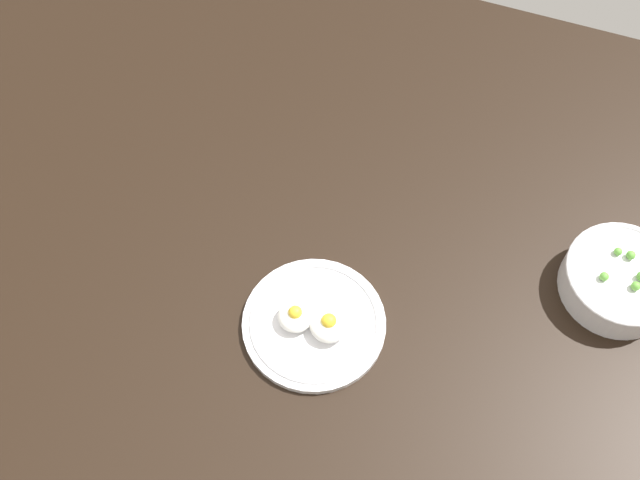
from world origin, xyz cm
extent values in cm
cube|color=black|center=(0.00, 0.00, 2.00)|extent=(154.68, 110.18, 4.00)
cylinder|color=silver|center=(-39.99, -7.49, 6.29)|extent=(15.31, 15.31, 4.58)
torus|color=silver|center=(-39.99, -7.49, 8.58)|extent=(15.50, 15.50, 0.80)
sphere|color=#599E38|center=(-37.41, -5.69, 9.19)|extent=(1.22, 1.22, 1.22)
sphere|color=#599E38|center=(-40.18, -10.06, 9.20)|extent=(1.24, 1.24, 1.24)
sphere|color=#599E38|center=(-38.52, -10.09, 9.13)|extent=(1.10, 1.10, 1.10)
sphere|color=#599E38|center=(-41.48, -5.66, 9.21)|extent=(1.25, 1.25, 1.25)
cylinder|color=silver|center=(-3.31, 11.55, 4.52)|extent=(19.09, 19.09, 1.05)
torus|color=#B7B7BC|center=(-3.31, 11.55, 5.05)|extent=(17.30, 17.30, 0.50)
ellipsoid|color=white|center=(-5.47, 11.81, 6.44)|extent=(5.05, 5.05, 2.78)
sphere|color=yellow|center=(-5.47, 11.81, 7.69)|extent=(2.02, 2.02, 2.02)
ellipsoid|color=white|center=(-0.93, 12.07, 6.33)|extent=(4.67, 4.67, 2.57)
sphere|color=yellow|center=(-0.93, 12.07, 7.49)|extent=(1.87, 1.87, 1.87)
camera|label=1|loc=(-18.31, 50.89, 100.44)|focal=44.12mm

